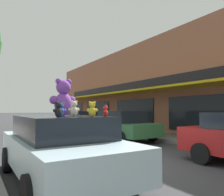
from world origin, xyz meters
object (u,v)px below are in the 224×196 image
at_px(plush_art_car, 61,146).
at_px(teddy_bear_blue, 61,110).
at_px(parked_car_far_center, 122,125).
at_px(teddy_bear_cream, 74,109).
at_px(teddy_bear_red, 105,111).
at_px(parked_car_far_right, 82,121).
at_px(teddy_bear_black, 58,110).
at_px(teddy_bear_yellow, 92,109).
at_px(teddy_bear_giant, 63,98).

height_order(plush_art_car, teddy_bear_blue, teddy_bear_blue).
bearing_deg(parked_car_far_center, teddy_bear_cream, -133.44).
relative_size(teddy_bear_red, parked_car_far_right, 0.05).
distance_m(teddy_bear_black, teddy_bear_cream, 0.74).
distance_m(plush_art_car, parked_car_far_center, 6.90).
bearing_deg(teddy_bear_yellow, plush_art_car, -36.93).
bearing_deg(parked_car_far_center, teddy_bear_giant, -137.28).
bearing_deg(parked_car_far_center, teddy_bear_blue, -134.26).
distance_m(plush_art_car, parked_car_far_right, 10.98).
distance_m(teddy_bear_giant, teddy_bear_blue, 0.97).
height_order(teddy_bear_black, parked_car_far_right, teddy_bear_black).
distance_m(teddy_bear_giant, parked_car_far_center, 6.69).
height_order(teddy_bear_red, teddy_bear_cream, teddy_bear_cream).
bearing_deg(teddy_bear_blue, teddy_bear_giant, -90.53).
height_order(teddy_bear_yellow, parked_car_far_right, teddy_bear_yellow).
relative_size(plush_art_car, teddy_bear_yellow, 13.93).
relative_size(teddy_bear_yellow, parked_car_far_center, 0.07).
xyz_separation_m(teddy_bear_giant, teddy_bear_yellow, (0.22, -1.14, -0.29)).
relative_size(teddy_bear_giant, teddy_bear_blue, 3.05).
height_order(plush_art_car, teddy_bear_cream, teddy_bear_cream).
bearing_deg(teddy_bear_black, teddy_bear_blue, -138.74).
bearing_deg(plush_art_car, teddy_bear_black, -112.14).
bearing_deg(parked_car_far_center, plush_art_car, -136.36).
bearing_deg(parked_car_far_center, parked_car_far_right, 90.00).
bearing_deg(teddy_bear_black, teddy_bear_cream, -155.72).
xyz_separation_m(teddy_bear_red, parked_car_far_center, (4.41, 5.80, -0.78)).
distance_m(teddy_bear_black, parked_car_far_center, 7.78).
relative_size(plush_art_car, teddy_bear_black, 14.62).
distance_m(teddy_bear_giant, teddy_bear_black, 1.26).
relative_size(teddy_bear_cream, parked_car_far_center, 0.08).
relative_size(plush_art_car, teddy_bear_blue, 14.89).
relative_size(teddy_bear_red, parked_car_far_center, 0.06).
bearing_deg(parked_car_far_right, teddy_bear_yellow, -113.51).
relative_size(teddy_bear_yellow, parked_car_far_right, 0.07).
relative_size(teddy_bear_black, parked_car_far_center, 0.07).
relative_size(plush_art_car, parked_car_far_right, 0.99).
bearing_deg(teddy_bear_yellow, parked_car_far_center, -100.07).
bearing_deg(parked_car_far_right, plush_art_car, -117.06).
xyz_separation_m(teddy_bear_blue, teddy_bear_yellow, (0.57, -0.29, 0.01)).
relative_size(parked_car_far_center, parked_car_far_right, 0.97).
bearing_deg(plush_art_car, parked_car_far_center, 43.93).
xyz_separation_m(teddy_bear_yellow, parked_car_far_right, (4.62, 10.63, -0.82)).
height_order(teddy_bear_red, parked_car_far_center, teddy_bear_red).
bearing_deg(parked_car_far_center, teddy_bear_yellow, -129.48).
relative_size(plush_art_car, teddy_bear_cream, 12.67).
bearing_deg(plush_art_car, teddy_bear_red, -60.12).
relative_size(teddy_bear_giant, teddy_bear_red, 3.72).
height_order(plush_art_car, parked_car_far_center, parked_car_far_center).
bearing_deg(teddy_bear_blue, teddy_bear_cream, -125.23).
bearing_deg(teddy_bear_red, teddy_bear_black, -66.71).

